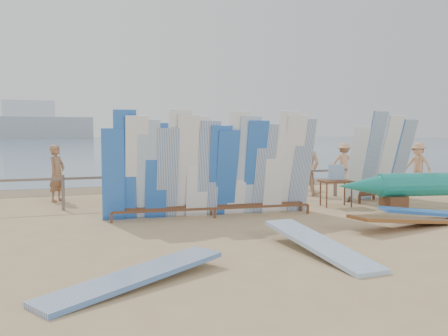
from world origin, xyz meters
name	(u,v)px	position (x,y,z in m)	size (l,w,h in m)	color
ground	(256,221)	(0.00, 0.00, 0.00)	(160.00, 160.00, 0.00)	tan
ocean	(69,140)	(0.00, 128.00, 0.00)	(320.00, 240.00, 0.02)	slate
wet_sand_strip	(176,187)	(0.00, 7.20, 0.00)	(40.00, 2.60, 0.01)	#7D6446
distant_ship	(30,124)	(-12.00, 180.00, 5.31)	(45.00, 8.00, 14.00)	#999EA3
fence	(213,180)	(0.00, 3.00, 0.63)	(12.08, 0.08, 0.90)	#6F5F54
main_surfboard_rack	(213,169)	(-0.73, 0.82, 1.12)	(5.00, 1.10, 2.48)	brown
side_surfboard_rack	(380,160)	(4.66, 1.72, 1.16)	(2.33, 0.92, 2.56)	brown
vendor_table	(336,193)	(2.84, 1.19, 0.37)	(0.93, 0.73, 1.11)	brown
flat_board_a	(318,254)	(-0.22, -2.99, 0.00)	(0.56, 2.70, 0.07)	#86ADD7
flat_board_d	(441,219)	(3.99, -1.28, 0.00)	(0.56, 2.70, 0.07)	blue
flat_board_c	(405,228)	(2.55, -1.79, 0.00)	(0.56, 2.70, 0.07)	brown
flat_board_e	(136,284)	(-3.26, -3.55, 0.00)	(0.56, 2.70, 0.07)	silver
beach_chair_left	(217,189)	(0.36, 3.73, 0.28)	(0.69, 0.71, 0.96)	#B21320
beach_chair_right	(241,188)	(1.27, 4.08, 0.25)	(0.73, 0.74, 0.85)	#B21320
stroller	(239,183)	(1.12, 3.82, 0.42)	(0.80, 0.92, 1.06)	#B21320
beachgoer_8	(307,166)	(3.35, 3.60, 0.92)	(0.89, 0.43, 1.84)	beige
beachgoer_6	(288,164)	(3.65, 5.44, 0.85)	(0.83, 0.40, 1.71)	tan
beachgoer_5	(244,167)	(1.87, 5.32, 0.79)	(1.47, 0.47, 1.58)	beige
beachgoer_1	(57,173)	(-4.12, 4.67, 0.81)	(0.59, 0.32, 1.62)	#8C6042
beachgoer_9	(344,162)	(6.90, 6.81, 0.78)	(1.01, 0.42, 1.56)	tan
beachgoer_extra_0	(418,164)	(8.33, 4.26, 0.81)	(1.04, 0.43, 1.62)	tan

